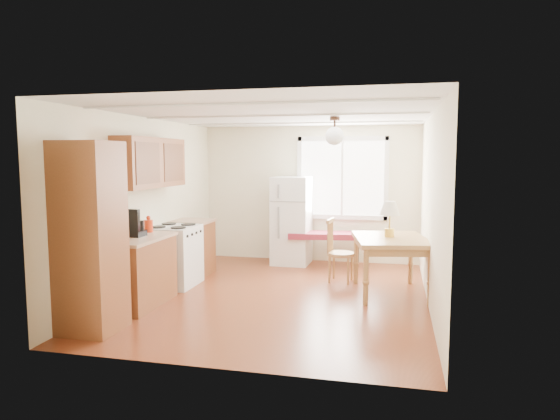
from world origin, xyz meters
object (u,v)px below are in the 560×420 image
(dining_table, at_px, (391,245))
(chair, at_px, (335,246))
(bench, at_px, (326,236))
(refrigerator, at_px, (292,221))

(dining_table, relative_size, chair, 1.50)
(bench, relative_size, chair, 1.41)
(chair, bearing_deg, bench, 111.73)
(bench, bearing_deg, refrigerator, 165.54)
(refrigerator, distance_m, chair, 1.48)
(bench, distance_m, dining_table, 1.96)
(dining_table, bearing_deg, chair, 135.99)
(refrigerator, xyz_separation_m, dining_table, (1.77, -1.68, -0.09))
(refrigerator, height_order, dining_table, refrigerator)
(bench, height_order, dining_table, dining_table)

